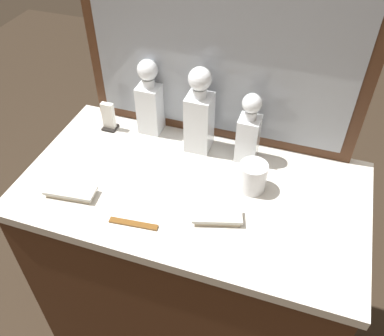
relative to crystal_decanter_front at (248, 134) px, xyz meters
name	(u,v)px	position (x,y,z in m)	size (l,w,h in m)	color
ground_plane	(192,325)	(-0.13, -0.19, -1.04)	(6.00, 6.00, 0.00)	#2D2319
dresser	(192,269)	(-0.13, -0.19, -0.57)	(1.11, 0.61, 0.93)	#472816
dresser_mirror	(222,38)	(-0.13, 0.09, 0.27)	(0.95, 0.03, 0.75)	#472816
crystal_decanter_front	(248,134)	(0.00, 0.00, 0.00)	(0.07, 0.07, 0.26)	white
crystal_decanter_left	(199,118)	(-0.17, 0.00, 0.02)	(0.09, 0.09, 0.31)	white
crystal_decanter_right	(150,104)	(-0.37, 0.05, 0.01)	(0.08, 0.08, 0.28)	white
crystal_tumbler_far_left	(253,178)	(0.05, -0.14, -0.06)	(0.09, 0.09, 0.10)	white
silver_brush_front	(217,217)	(-0.02, -0.30, -0.09)	(0.16, 0.10, 0.02)	#B7A88C
silver_brush_center	(71,192)	(-0.48, -0.35, -0.09)	(0.17, 0.08, 0.02)	#B7A88C
tortoiseshell_comb	(133,224)	(-0.24, -0.40, -0.10)	(0.15, 0.03, 0.01)	brown
napkin_holder	(109,118)	(-0.52, 0.00, -0.06)	(0.05, 0.05, 0.11)	black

